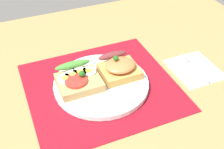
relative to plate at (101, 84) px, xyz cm
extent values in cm
cube|color=#9F7847|center=(0.00, 0.00, -2.57)|extent=(120.00, 90.00, 3.20)
cube|color=maroon|center=(0.00, 0.00, -0.82)|extent=(37.18, 34.64, 0.30)
cylinder|color=white|center=(0.00, 0.00, 0.00)|extent=(24.22, 24.22, 1.35)
cube|color=tan|center=(-5.52, 0.75, 1.75)|extent=(10.54, 9.18, 2.15)
cylinder|color=red|center=(-6.45, 0.19, 3.12)|extent=(5.48, 5.48, 0.60)
ellipsoid|color=#408031|center=(-5.52, 5.74, 3.72)|extent=(9.28, 2.20, 1.80)
sphere|color=#1E5919|center=(-4.67, 0.75, 4.22)|extent=(1.60, 1.60, 1.60)
cylinder|color=white|center=(-8.68, 1.90, 3.07)|extent=(3.69, 3.69, 0.50)
cylinder|color=yellow|center=(-8.68, 1.90, 3.40)|extent=(1.66, 1.66, 0.16)
cylinder|color=white|center=(-6.57, 2.69, 3.07)|extent=(3.69, 3.69, 0.50)
cylinder|color=yellow|center=(-6.57, 2.69, 3.40)|extent=(1.66, 1.66, 0.16)
cylinder|color=white|center=(-4.46, 2.98, 3.07)|extent=(3.69, 3.69, 0.50)
cylinder|color=yellow|center=(-4.46, 2.98, 3.40)|extent=(1.66, 1.66, 0.16)
cylinder|color=white|center=(-2.35, 2.36, 3.07)|extent=(3.69, 3.69, 0.50)
cylinder|color=yellow|center=(-2.35, 2.36, 3.40)|extent=(1.66, 1.66, 0.16)
cube|color=#B58C44|center=(5.52, 1.00, 1.76)|extent=(9.68, 8.51, 2.18)
ellipsoid|color=#F46F3E|center=(5.55, 0.70, 3.93)|extent=(7.94, 6.80, 2.15)
ellipsoid|color=maroon|center=(5.52, 5.66, 3.75)|extent=(8.23, 2.20, 1.80)
sphere|color=#1E5919|center=(4.72, 1.60, 5.70)|extent=(1.40, 1.40, 1.40)
cube|color=white|center=(26.39, -3.28, -0.67)|extent=(12.13, 13.60, 0.60)
cube|color=#B7B7BC|center=(26.17, -5.21, -0.21)|extent=(0.80, 9.67, 0.32)
cube|color=#B7B7BC|center=(26.17, -0.18, -0.21)|extent=(1.50, 1.20, 0.32)
cube|color=#B7B7BC|center=(25.52, 1.82, -0.21)|extent=(0.32, 2.80, 0.32)
cube|color=#B7B7BC|center=(26.17, 1.82, -0.21)|extent=(0.32, 2.80, 0.32)
cube|color=#B7B7BC|center=(26.82, 1.82, -0.21)|extent=(0.32, 2.80, 0.32)
camera|label=1|loc=(-19.26, -53.10, 48.96)|focal=46.90mm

